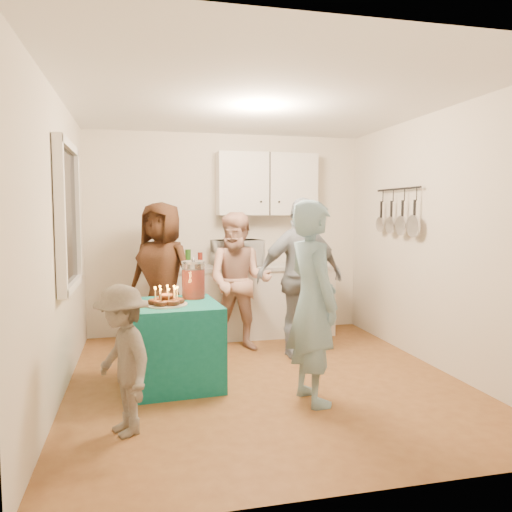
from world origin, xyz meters
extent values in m
plane|color=brown|center=(0.00, 0.00, 0.00)|extent=(4.00, 4.00, 0.00)
plane|color=white|center=(0.00, 0.00, 2.60)|extent=(4.00, 4.00, 0.00)
plane|color=silver|center=(0.00, 2.00, 1.30)|extent=(3.60, 3.60, 0.00)
plane|color=silver|center=(-1.80, 0.00, 1.30)|extent=(4.00, 4.00, 0.00)
plane|color=silver|center=(1.80, 0.00, 1.30)|extent=(4.00, 4.00, 0.00)
cube|color=black|center=(-1.77, 0.30, 1.55)|extent=(0.04, 1.00, 1.20)
cube|color=white|center=(0.20, 1.70, 0.43)|extent=(2.20, 0.58, 0.86)
cube|color=beige|center=(0.20, 1.70, 0.89)|extent=(2.24, 0.62, 0.05)
cube|color=white|center=(0.50, 1.85, 1.95)|extent=(1.30, 0.30, 0.80)
cube|color=black|center=(1.72, 0.70, 1.60)|extent=(0.12, 1.00, 0.60)
imported|color=white|center=(0.07, 1.70, 1.07)|extent=(0.65, 0.50, 0.33)
cube|color=#0F6962|center=(-0.87, 0.06, 0.38)|extent=(0.91, 0.91, 0.76)
cylinder|color=red|center=(-0.64, 0.27, 0.93)|extent=(0.22, 0.22, 0.34)
imported|color=#81AABC|center=(0.25, -0.62, 0.84)|extent=(0.48, 0.66, 1.69)
imported|color=brown|center=(-0.89, 1.35, 0.85)|extent=(0.99, 0.92, 1.70)
imported|color=tan|center=(-0.03, 1.07, 0.79)|extent=(0.93, 0.83, 1.59)
imported|color=#102138|center=(0.59, 0.71, 0.87)|extent=(1.07, 0.56, 1.75)
imported|color=#5A5248|center=(-1.27, -0.90, 0.54)|extent=(0.64, 0.80, 1.08)
camera|label=1|loc=(-1.14, -4.49, 1.58)|focal=35.00mm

